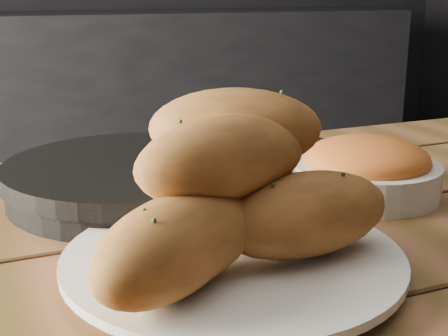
% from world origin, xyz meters
% --- Properties ---
extents(counter, '(2.80, 0.60, 0.90)m').
position_xyz_m(counter, '(0.00, 1.70, 0.45)').
color(counter, black).
rests_on(counter, ground).
extents(plate, '(0.30, 0.30, 0.02)m').
position_xyz_m(plate, '(-0.38, -0.53, 0.76)').
color(plate, white).
rests_on(plate, table).
extents(bread_rolls, '(0.30, 0.28, 0.14)m').
position_xyz_m(bread_rolls, '(-0.39, -0.54, 0.82)').
color(bread_rolls, '#B26D31').
rests_on(bread_rolls, plate).
extents(skillet, '(0.44, 0.31, 0.05)m').
position_xyz_m(skillet, '(-0.40, -0.30, 0.77)').
color(skillet, black).
rests_on(skillet, table).
extents(bowl, '(0.18, 0.18, 0.07)m').
position_xyz_m(bowl, '(-0.14, -0.40, 0.78)').
color(bowl, white).
rests_on(bowl, table).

